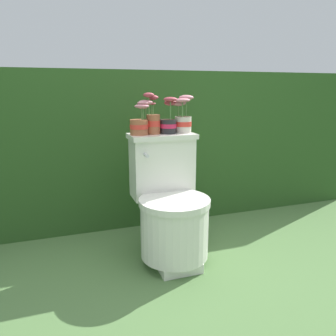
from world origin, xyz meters
The scene contains 7 objects.
ground_plane centered at (0.00, 0.00, 0.00)m, with size 12.00×12.00×0.00m, color #4C703D.
hedge_backdrop centered at (0.00, 0.98, 0.58)m, with size 3.76×0.66×1.16m.
toilet centered at (-0.03, 0.12, 0.33)m, with size 0.42×0.55×0.76m.
potted_plant_left centered at (-0.17, 0.27, 0.84)m, with size 0.14×0.11×0.21m.
potted_plant_midleft centered at (-0.08, 0.29, 0.85)m, with size 0.11×0.08×0.25m.
potted_plant_middle centered at (0.02, 0.28, 0.83)m, with size 0.11×0.11×0.22m.
potted_plant_midright centered at (0.11, 0.29, 0.86)m, with size 0.15×0.13×0.23m.
Camera 1 is at (-0.64, -1.64, 1.03)m, focal length 35.00 mm.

